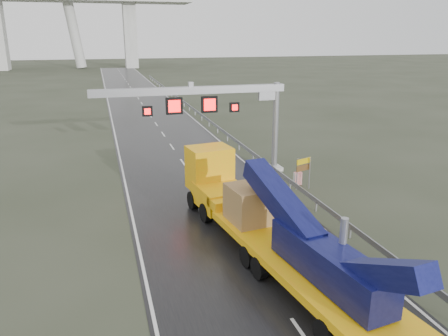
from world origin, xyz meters
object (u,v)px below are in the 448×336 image
object	(u,v)px
heavy_haul_truck	(264,220)
striped_barrier	(298,179)
sign_gantry	(218,105)
exit_sign_pair	(304,167)

from	to	relation	value
heavy_haul_truck	striped_barrier	distance (m)	11.28
sign_gantry	exit_sign_pair	size ratio (longest dim) A/B	6.29
exit_sign_pair	striped_barrier	size ratio (longest dim) A/B	2.40
exit_sign_pair	striped_barrier	world-z (taller)	exit_sign_pair
exit_sign_pair	striped_barrier	bearing A→B (deg)	66.43
sign_gantry	heavy_haul_truck	xyz separation A→B (m)	(-1.24, -13.26, -3.77)
exit_sign_pair	heavy_haul_truck	bearing A→B (deg)	-147.26
sign_gantry	exit_sign_pair	xyz separation A→B (m)	(5.00, -4.98, -3.96)
sign_gantry	heavy_haul_truck	size ratio (longest dim) A/B	0.73
sign_gantry	striped_barrier	xyz separation A→B (m)	(5.05, -3.99, -5.12)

